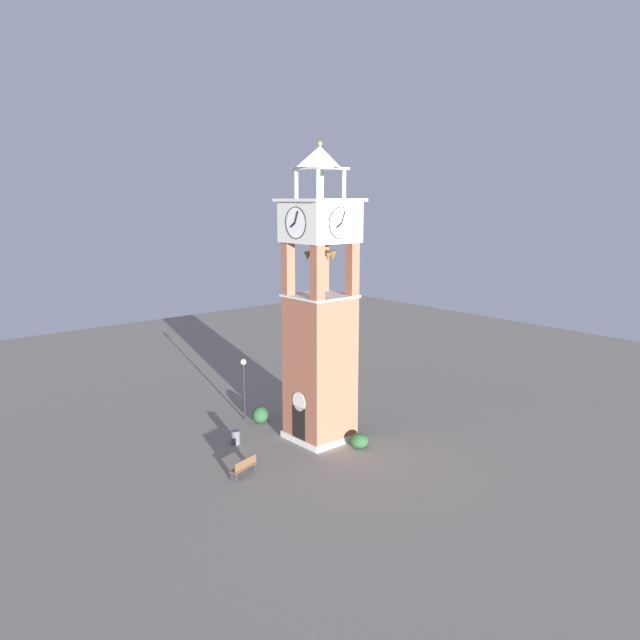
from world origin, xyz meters
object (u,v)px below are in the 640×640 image
clock_tower (320,323)px  lamp_post (244,378)px  park_bench (244,467)px  trash_bin (236,437)px

clock_tower → lamp_post: bearing=-163.7°
park_bench → lamp_post: lamp_post is taller
clock_tower → lamp_post: clock_tower is taller
lamp_post → trash_bin: size_ratio=4.93×
clock_tower → lamp_post: size_ratio=4.26×
park_bench → clock_tower: bearing=102.7°
clock_tower → trash_bin: bearing=-119.4°
clock_tower → park_bench: size_ratio=10.14×
trash_bin → clock_tower: bearing=60.6°
park_bench → trash_bin: (-3.83, 2.00, -0.08)m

